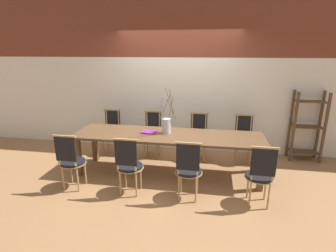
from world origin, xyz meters
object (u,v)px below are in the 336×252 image
Objects in this scene: book_stack at (149,132)px; shelving_rack at (307,127)px; chair_far_center at (198,135)px; vase_centerpiece at (167,125)px; dining_table at (168,139)px; chair_near_center at (188,168)px.

shelving_rack is at bearing 19.37° from book_stack.
shelving_rack reaches higher than chair_far_center.
shelving_rack is at bearing 21.12° from vase_centerpiece.
book_stack is at bearing 172.35° from dining_table.
book_stack is (-0.31, -0.02, -0.13)m from vase_centerpiece.
chair_far_center is 0.67× the size of shelving_rack.
chair_far_center is 0.95m from vase_centerpiece.
dining_table is 0.23m from vase_centerpiece.
vase_centerpiece is 2.78m from shelving_rack.
chair_far_center is (0.05, 1.54, 0.00)m from chair_near_center.
book_stack is at bearing 133.36° from chair_near_center.
dining_table is 0.36m from book_stack.
vase_centerpiece is at bearing 119.49° from dining_table.
dining_table is at bearing 58.26° from chair_far_center.
book_stack is at bearing 41.37° from chair_far_center.
chair_far_center is at bearing -171.95° from shelving_rack.
chair_far_center is (0.48, 0.77, -0.15)m from dining_table.
chair_near_center is 1.03m from vase_centerpiece.
vase_centerpiece is at bearing -158.88° from shelving_rack.
vase_centerpiece reaches higher than shelving_rack.
vase_centerpiece is at bearing 118.98° from chair_near_center.
shelving_rack reaches higher than book_stack.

